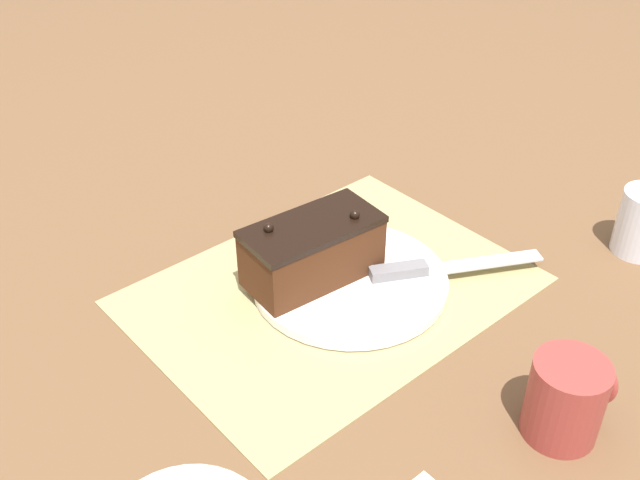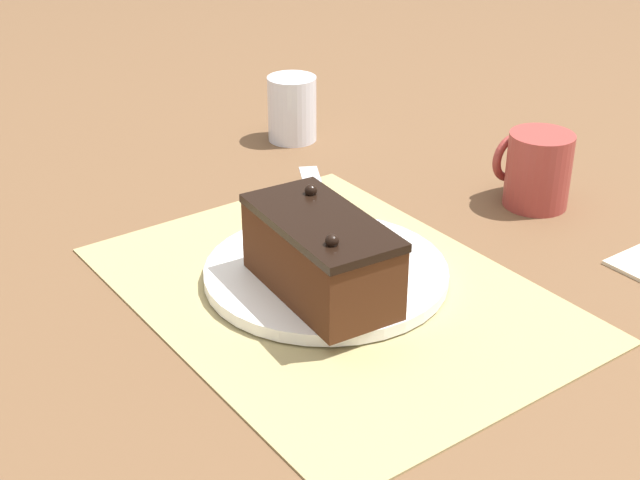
{
  "view_description": "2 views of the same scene",
  "coord_description": "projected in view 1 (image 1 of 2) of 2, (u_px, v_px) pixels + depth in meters",
  "views": [
    {
      "loc": [
        -0.48,
        -0.53,
        0.58
      ],
      "look_at": [
        -0.01,
        0.01,
        0.07
      ],
      "focal_mm": 42.0,
      "sensor_mm": 36.0,
      "label": 1
    },
    {
      "loc": [
        -0.59,
        0.44,
        0.45
      ],
      "look_at": [
        0.02,
        0.0,
        0.05
      ],
      "focal_mm": 50.0,
      "sensor_mm": 36.0,
      "label": 2
    }
  ],
  "objects": [
    {
      "name": "serving_knife",
      "position": [
        428.0,
        268.0,
        0.92
      ],
      "size": [
        0.21,
        0.13,
        0.01
      ],
      "rotation": [
        0.0,
        0.0,
        4.22
      ],
      "color": "slate",
      "rests_on": "cake_plate"
    },
    {
      "name": "coffee_mug",
      "position": [
        567.0,
        398.0,
        0.72
      ],
      "size": [
        0.08,
        0.07,
        0.09
      ],
      "color": "#993833",
      "rests_on": "ground_plane"
    },
    {
      "name": "chocolate_cake",
      "position": [
        312.0,
        250.0,
        0.89
      ],
      "size": [
        0.17,
        0.1,
        0.09
      ],
      "rotation": [
        0.0,
        0.0,
        -0.09
      ],
      "color": "#472614",
      "rests_on": "cake_plate"
    },
    {
      "name": "placemat_woven",
      "position": [
        331.0,
        290.0,
        0.92
      ],
      "size": [
        0.46,
        0.34,
        0.0
      ],
      "primitive_type": "cube",
      "color": "tan",
      "rests_on": "ground_plane"
    },
    {
      "name": "ground_plane",
      "position": [
        331.0,
        291.0,
        0.92
      ],
      "size": [
        3.0,
        3.0,
        0.0
      ],
      "primitive_type": "plane",
      "color": "brown"
    },
    {
      "name": "cake_plate",
      "position": [
        350.0,
        280.0,
        0.92
      ],
      "size": [
        0.24,
        0.24,
        0.01
      ],
      "color": "white",
      "rests_on": "placemat_woven"
    }
  ]
}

